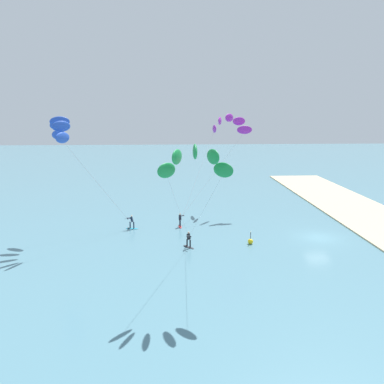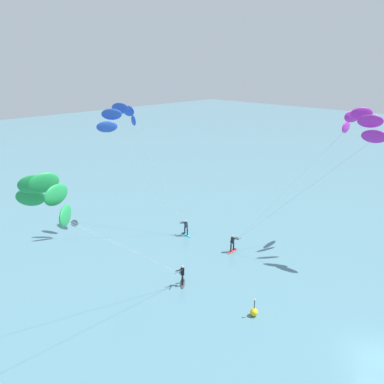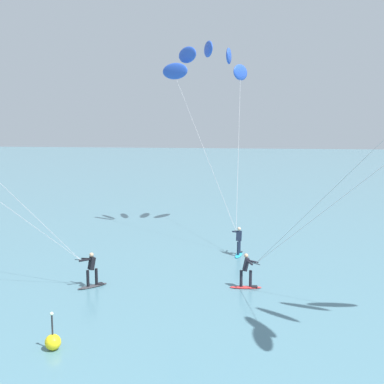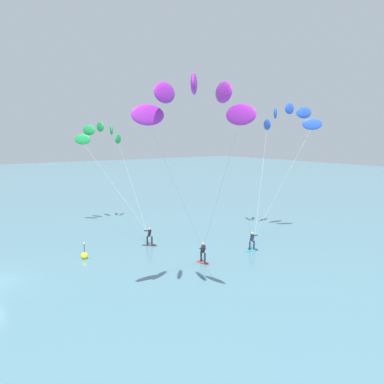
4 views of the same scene
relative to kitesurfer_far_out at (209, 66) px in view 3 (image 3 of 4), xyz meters
name	(u,v)px [view 3 (image 3 of 4)]	position (x,y,z in m)	size (l,w,h in m)	color
kitesurfer_far_out	(209,66)	(0.00, 0.00, 0.00)	(5.98, 9.45, 13.16)	#23ADD1
marker_buoy	(53,342)	(-3.75, -19.62, -11.13)	(0.56, 0.56, 1.38)	yellow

